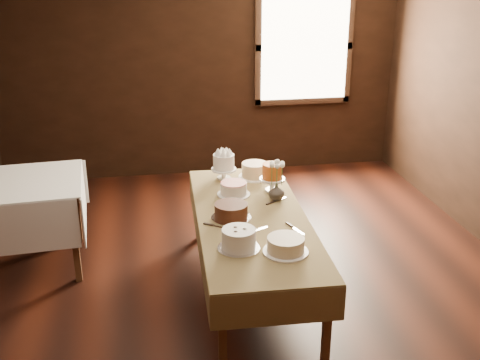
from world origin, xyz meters
name	(u,v)px	position (x,y,z in m)	size (l,w,h in m)	color
floor	(244,293)	(0.00, 0.00, 0.00)	(5.00, 6.00, 0.01)	black
wall_back	(201,65)	(0.00, 3.00, 1.40)	(5.00, 0.02, 2.80)	black
window	(305,47)	(1.30, 2.94, 1.60)	(1.10, 0.05, 1.30)	#FFEABF
display_table	(252,222)	(0.07, 0.03, 0.64)	(0.96, 2.28, 0.69)	#492A15
side_table	(26,192)	(-1.81, 0.82, 0.72)	(1.03, 1.03, 0.82)	#492A15
cake_meringue	(224,167)	(-0.03, 0.91, 0.81)	(0.25, 0.25, 0.25)	white
cake_speckled	(255,171)	(0.26, 0.89, 0.76)	(0.31, 0.31, 0.14)	white
cake_lattice	(234,190)	(0.00, 0.50, 0.75)	(0.29, 0.29, 0.11)	white
cake_caramel	(272,179)	(0.35, 0.53, 0.81)	(0.23, 0.23, 0.27)	white
cake_chocolate	(231,212)	(-0.10, 0.02, 0.75)	(0.37, 0.37, 0.13)	silver
cake_swirl	(239,240)	(-0.13, -0.50, 0.77)	(0.34, 0.34, 0.16)	silver
cake_cream	(286,246)	(0.19, -0.61, 0.75)	(0.33, 0.33, 0.11)	white
cake_server_a	(260,229)	(0.08, -0.22, 0.70)	(0.24, 0.03, 0.01)	silver
cake_server_b	(298,231)	(0.37, -0.30, 0.70)	(0.24, 0.03, 0.01)	silver
cake_server_d	(280,199)	(0.37, 0.32, 0.70)	(0.24, 0.03, 0.01)	silver
cake_server_e	(222,228)	(-0.20, -0.14, 0.70)	(0.24, 0.03, 0.01)	silver
flower_vase	(276,192)	(0.34, 0.33, 0.77)	(0.14, 0.14, 0.14)	#2D2823
flower_bouquet	(277,171)	(0.34, 0.33, 0.96)	(0.14, 0.14, 0.20)	white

